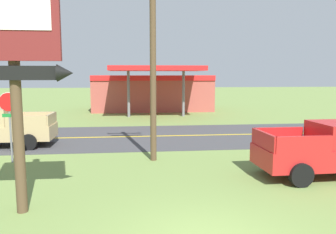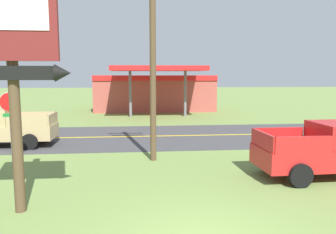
{
  "view_description": "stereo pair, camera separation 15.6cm",
  "coord_description": "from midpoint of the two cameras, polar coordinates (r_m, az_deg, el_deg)",
  "views": [
    {
      "loc": [
        -1.58,
        -6.58,
        3.66
      ],
      "look_at": [
        0.0,
        8.0,
        1.8
      ],
      "focal_mm": 35.64,
      "sensor_mm": 36.0,
      "label": 1
    },
    {
      "loc": [
        -1.43,
        -6.6,
        3.66
      ],
      "look_at": [
        0.0,
        8.0,
        1.8
      ],
      "focal_mm": 35.64,
      "sensor_mm": 36.0,
      "label": 2
    }
  ],
  "objects": [
    {
      "name": "road_asphalt",
      "position": [
        19.98,
        -1.17,
        -3.29
      ],
      "size": [
        140.0,
        8.0,
        0.02
      ],
      "primitive_type": "cube",
      "color": "#3D3D3F",
      "rests_on": "ground"
    },
    {
      "name": "road_centre_line",
      "position": [
        19.98,
        -1.17,
        -3.26
      ],
      "size": [
        126.0,
        0.2,
        0.01
      ],
      "primitive_type": "cube",
      "color": "gold",
      "rests_on": "road_asphalt"
    },
    {
      "name": "motel_sign",
      "position": [
        9.35,
        -24.66,
        10.95
      ],
      "size": [
        2.71,
        0.54,
        6.49
      ],
      "color": "brown",
      "rests_on": "ground"
    },
    {
      "name": "stop_sign",
      "position": [
        15.25,
        -25.15,
        0.39
      ],
      "size": [
        0.8,
        0.08,
        2.95
      ],
      "color": "slate",
      "rests_on": "ground"
    },
    {
      "name": "utility_pole",
      "position": [
        14.08,
        -2.29,
        10.1
      ],
      "size": [
        2.09,
        0.26,
        8.1
      ],
      "color": "brown",
      "rests_on": "ground"
    },
    {
      "name": "gas_station",
      "position": [
        34.75,
        -2.22,
        4.4
      ],
      "size": [
        12.0,
        11.5,
        4.4
      ],
      "color": "#A84C42",
      "rests_on": "ground"
    },
    {
      "name": "pickup_red_parked_on_lawn",
      "position": [
        13.43,
        26.36,
        -5.12
      ],
      "size": [
        5.25,
        2.36,
        1.96
      ],
      "color": "red",
      "rests_on": "ground"
    },
    {
      "name": "pickup_tan_on_road",
      "position": [
        19.05,
        -26.43,
        -1.67
      ],
      "size": [
        5.2,
        2.24,
        1.96
      ],
      "color": "tan",
      "rests_on": "ground"
    }
  ]
}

